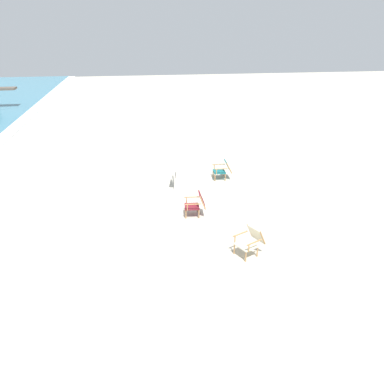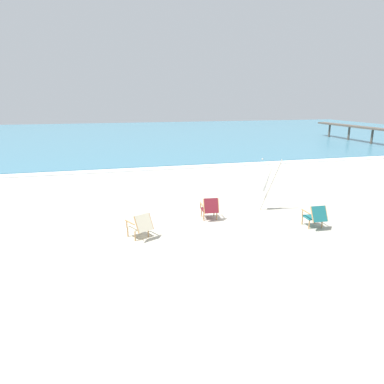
{
  "view_description": "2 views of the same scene",
  "coord_description": "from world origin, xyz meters",
  "px_view_note": "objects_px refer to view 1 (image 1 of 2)",
  "views": [
    {
      "loc": [
        -11.51,
        1.91,
        5.82
      ],
      "look_at": [
        -0.33,
        0.14,
        0.82
      ],
      "focal_mm": 35.0,
      "sensor_mm": 36.0,
      "label": 1
    },
    {
      "loc": [
        -3.86,
        -10.87,
        4.13
      ],
      "look_at": [
        -0.82,
        0.94,
        0.78
      ],
      "focal_mm": 32.0,
      "sensor_mm": 36.0,
      "label": 2
    }
  ],
  "objects_px": {
    "beach_chair_back_right": "(223,169)",
    "beach_chair_back_left": "(196,203)",
    "beach_chair_far_center": "(251,240)",
    "umbrella_furled_white": "(176,157)"
  },
  "relations": [
    {
      "from": "beach_chair_far_center",
      "to": "beach_chair_back_right",
      "type": "xyz_separation_m",
      "value": [
        5.64,
        -0.56,
        -0.0
      ]
    },
    {
      "from": "beach_chair_far_center",
      "to": "beach_chair_back_right",
      "type": "distance_m",
      "value": 5.67
    },
    {
      "from": "beach_chair_back_right",
      "to": "beach_chair_back_left",
      "type": "relative_size",
      "value": 0.98
    },
    {
      "from": "beach_chair_back_right",
      "to": "beach_chair_back_left",
      "type": "distance_m",
      "value": 3.51
    },
    {
      "from": "beach_chair_back_right",
      "to": "beach_chair_back_left",
      "type": "bearing_deg",
      "value": 151.92
    },
    {
      "from": "beach_chair_back_right",
      "to": "umbrella_furled_white",
      "type": "bearing_deg",
      "value": 109.4
    },
    {
      "from": "beach_chair_far_center",
      "to": "beach_chair_back_right",
      "type": "height_order",
      "value": "beach_chair_far_center"
    },
    {
      "from": "beach_chair_far_center",
      "to": "beach_chair_back_right",
      "type": "relative_size",
      "value": 1.15
    },
    {
      "from": "beach_chair_far_center",
      "to": "beach_chair_back_left",
      "type": "relative_size",
      "value": 1.12
    },
    {
      "from": "beach_chair_back_right",
      "to": "umbrella_furled_white",
      "type": "height_order",
      "value": "umbrella_furled_white"
    }
  ]
}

